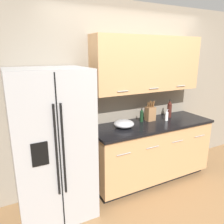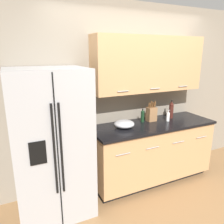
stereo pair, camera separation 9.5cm
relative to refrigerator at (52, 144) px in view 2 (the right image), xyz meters
The scene contains 8 objects.
wall_back 1.47m from the refrigerator, 14.77° to the left, with size 10.00×0.39×2.60m.
counter_unit 1.53m from the refrigerator, ahead, with size 1.86×0.64×0.91m.
refrigerator is the anchor object (origin of this frame).
knife_block 1.54m from the refrigerator, ahead, with size 0.15×0.11×0.31m.
wine_bottle 1.91m from the refrigerator, ahead, with size 0.07×0.07×0.28m.
soap_dispenser 1.74m from the refrigerator, ahead, with size 0.05×0.05×0.17m.
oil_bottle 1.39m from the refrigerator, ahead, with size 0.05×0.05×0.20m.
mixing_bowl 1.01m from the refrigerator, ahead, with size 0.28×0.28×0.10m.
Camera 2 is at (-1.66, -1.50, 1.91)m, focal length 35.00 mm.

